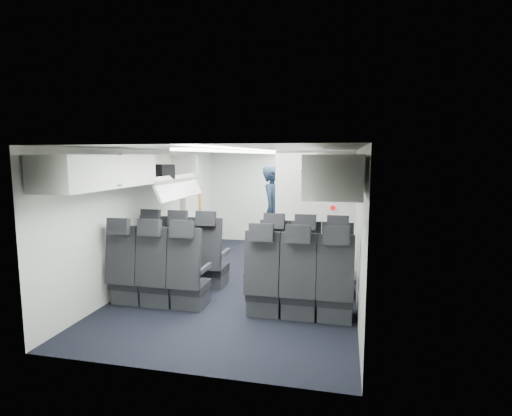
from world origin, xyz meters
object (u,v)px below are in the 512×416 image
at_px(seat_row_mid, 225,282).
at_px(galley_unit, 320,205).
at_px(carry_on_bag, 159,172).
at_px(seat_row_front, 243,264).
at_px(boarding_door, 192,208).
at_px(flight_attendant, 273,211).

xyz_separation_m(seat_row_mid, galley_unit, (0.95, 4.15, 0.55)).
xyz_separation_m(seat_row_mid, carry_on_bag, (-1.41, 1.05, 1.39)).
height_order(seat_row_front, seat_row_mid, same).
relative_size(boarding_door, carry_on_bag, 4.52).
bearing_deg(galley_unit, carry_on_bag, -127.27).
height_order(boarding_door, flight_attendant, boarding_door).
bearing_deg(carry_on_bag, galley_unit, 72.02).
bearing_deg(boarding_door, flight_attendant, 2.03).
distance_m(seat_row_front, flight_attendant, 2.21).
distance_m(seat_row_front, galley_unit, 3.43).
bearing_deg(carry_on_bag, seat_row_mid, -17.25).
xyz_separation_m(seat_row_front, flight_attendant, (0.09, 2.15, 0.53)).
xyz_separation_m(flight_attendant, carry_on_bag, (-1.51, -2.00, 0.86)).
xyz_separation_m(seat_row_front, boarding_door, (-1.64, 2.09, 0.55)).
distance_m(boarding_door, carry_on_bag, 2.12).
bearing_deg(seat_row_front, galley_unit, 73.72).
bearing_deg(boarding_door, carry_on_bag, -83.37).
height_order(galley_unit, boarding_door, galley_unit).
bearing_deg(seat_row_front, boarding_door, 128.16).
bearing_deg(seat_row_front, seat_row_mid, -90.00).
height_order(seat_row_mid, galley_unit, galley_unit).
height_order(flight_attendant, carry_on_bag, carry_on_bag).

